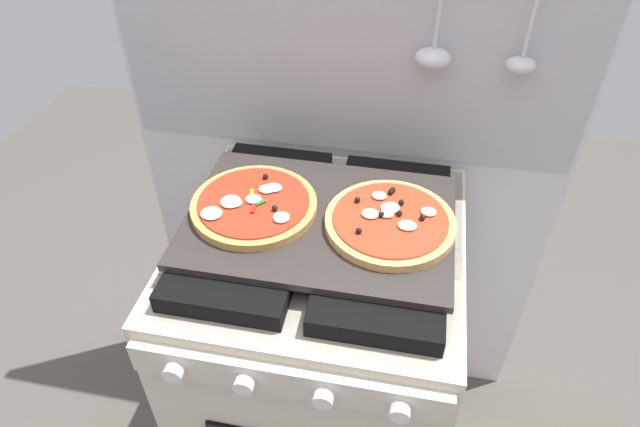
{
  "coord_description": "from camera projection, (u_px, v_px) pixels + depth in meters",
  "views": [
    {
      "loc": [
        0.16,
        -0.83,
        1.65
      ],
      "look_at": [
        0.0,
        0.0,
        0.93
      ],
      "focal_mm": 31.05,
      "sensor_mm": 36.0,
      "label": 1
    }
  ],
  "objects": [
    {
      "name": "baking_tray",
      "position": [
        320.0,
        220.0,
        1.13
      ],
      "size": [
        0.54,
        0.38,
        0.02
      ],
      "primitive_type": "cube",
      "color": "#2D2826",
      "rests_on": "stove"
    },
    {
      "name": "stove",
      "position": [
        320.0,
        354.0,
        1.42
      ],
      "size": [
        0.6,
        0.64,
        0.9
      ],
      "color": "beige",
      "rests_on": "ground_plane"
    },
    {
      "name": "pizza_left",
      "position": [
        253.0,
        206.0,
        1.13
      ],
      "size": [
        0.26,
        0.26,
        0.03
      ],
      "color": "#C18947",
      "rests_on": "baking_tray"
    },
    {
      "name": "pizza_right",
      "position": [
        390.0,
        222.0,
        1.09
      ],
      "size": [
        0.26,
        0.26,
        0.03
      ],
      "color": "tan",
      "rests_on": "baking_tray"
    },
    {
      "name": "kitchen_backsplash",
      "position": [
        345.0,
        173.0,
        1.46
      ],
      "size": [
        1.1,
        0.09,
        1.55
      ],
      "color": "silver",
      "rests_on": "ground_plane"
    }
  ]
}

